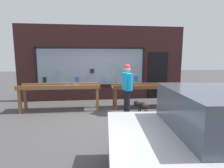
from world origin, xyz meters
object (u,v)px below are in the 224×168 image
(display_table_left, at_px, (60,89))
(small_dog, at_px, (141,106))
(person_browsing, at_px, (127,85))
(display_table_right, at_px, (149,88))
(sandwich_board_sign, at_px, (200,94))

(display_table_left, relative_size, small_dog, 5.52)
(person_browsing, height_order, small_dog, person_browsing)
(person_browsing, bearing_deg, small_dog, -116.87)
(display_table_right, xyz_separation_m, small_dog, (-0.51, -0.76, -0.43))
(display_table_right, relative_size, sandwich_board_sign, 3.24)
(display_table_left, bearing_deg, sandwich_board_sign, -0.13)
(display_table_right, height_order, small_dog, display_table_right)
(person_browsing, relative_size, sandwich_board_sign, 1.92)
(display_table_right, bearing_deg, small_dog, -123.81)
(small_dog, distance_m, sandwich_board_sign, 2.68)
(display_table_right, bearing_deg, display_table_left, 179.98)
(display_table_left, distance_m, small_dog, 2.86)
(small_dog, bearing_deg, display_table_right, -74.39)
(sandwich_board_sign, bearing_deg, person_browsing, -153.46)
(display_table_left, relative_size, sandwich_board_sign, 3.24)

